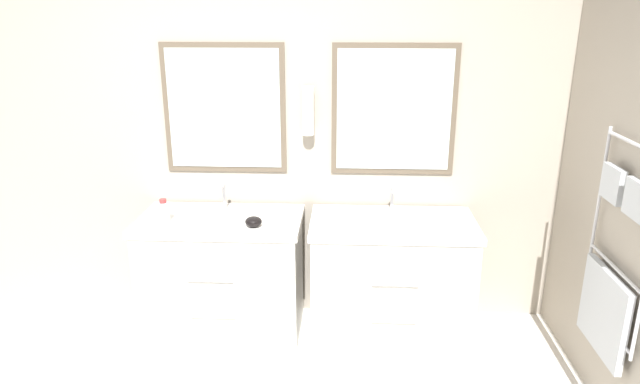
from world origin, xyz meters
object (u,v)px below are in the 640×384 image
Objects in this scene: vanity_left at (222,277)px; toiletry_bottle at (164,212)px; amenity_bowl at (254,222)px; vanity_right at (391,281)px.

vanity_left is 0.58m from toiletry_bottle.
vanity_left is 0.51m from amenity_bowl.
vanity_left is 6.82× the size of toiletry_bottle.
vanity_right is 9.97× the size of amenity_bowl.
vanity_right is 1.52m from toiletry_bottle.
vanity_right is 6.82× the size of toiletry_bottle.
toiletry_bottle is 1.46× the size of amenity_bowl.
vanity_left is at bearing 157.19° from amenity_bowl.
toiletry_bottle is (-1.44, -0.06, 0.47)m from vanity_right.
amenity_bowl reaches higher than vanity_right.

